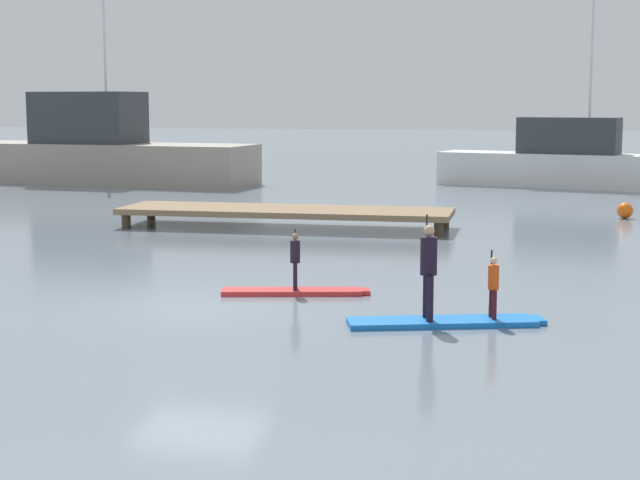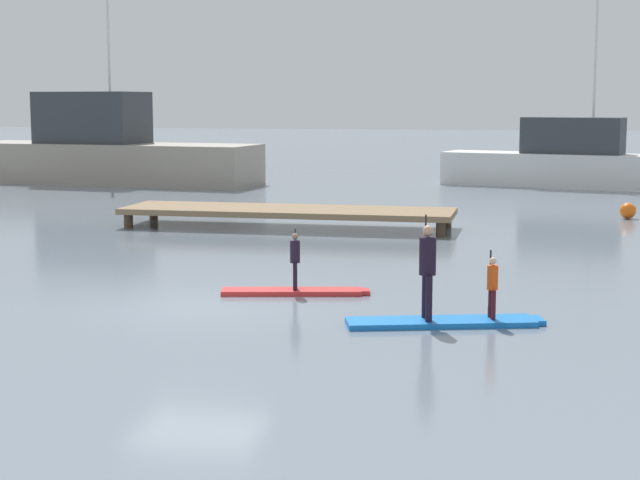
% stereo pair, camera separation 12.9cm
% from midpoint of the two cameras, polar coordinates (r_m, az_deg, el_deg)
% --- Properties ---
extents(ground_plane, '(240.00, 240.00, 0.00)m').
position_cam_midpoint_polar(ground_plane, '(19.49, -7.12, -3.79)').
color(ground_plane, slate).
extents(paddleboard_near, '(3.07, 1.17, 0.10)m').
position_cam_midpoint_polar(paddleboard_near, '(20.62, -1.58, -2.95)').
color(paddleboard_near, red).
rests_on(paddleboard_near, ground).
extents(paddler_child_solo, '(0.24, 0.40, 1.23)m').
position_cam_midpoint_polar(paddler_child_solo, '(20.51, -1.60, -1.01)').
color(paddler_child_solo, black).
rests_on(paddler_child_solo, paddleboard_near).
extents(paddleboard_far, '(3.54, 1.67, 0.10)m').
position_cam_midpoint_polar(paddleboard_far, '(17.96, 6.94, -4.63)').
color(paddleboard_far, blue).
rests_on(paddleboard_far, ground).
extents(paddler_adult, '(0.37, 0.51, 1.84)m').
position_cam_midpoint_polar(paddler_adult, '(17.71, 5.97, -1.45)').
color(paddler_adult, black).
rests_on(paddler_adult, paddleboard_far).
extents(paddler_child_front, '(0.24, 0.38, 1.20)m').
position_cam_midpoint_polar(paddler_child_front, '(18.03, 9.59, -2.47)').
color(paddler_child_front, '#4C1419').
rests_on(paddler_child_front, paddleboard_far).
extents(fishing_boat_white_large, '(14.72, 5.29, 10.03)m').
position_cam_midpoint_polar(fishing_boat_white_large, '(49.25, -12.30, 4.92)').
color(fishing_boat_white_large, '#9E9384').
rests_on(fishing_boat_white_large, ground).
extents(fishing_boat_green_midground, '(9.98, 4.72, 9.29)m').
position_cam_midpoint_polar(fishing_boat_green_midground, '(47.51, 12.89, 4.41)').
color(fishing_boat_green_midground, silver).
rests_on(fishing_boat_green_midground, ground).
extents(floating_dock, '(10.29, 2.72, 0.62)m').
position_cam_midpoint_polar(floating_dock, '(31.22, -2.08, 1.64)').
color(floating_dock, '#846B4C').
rests_on(floating_dock, ground).
extents(mooring_buoy_far, '(0.54, 0.54, 0.54)m').
position_cam_midpoint_polar(mooring_buoy_far, '(35.27, 16.81, 1.62)').
color(mooring_buoy_far, orange).
rests_on(mooring_buoy_far, ground).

